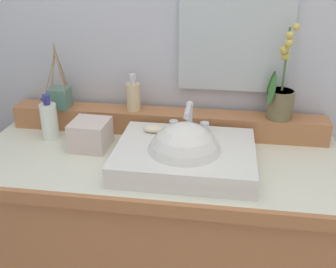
{
  "coord_description": "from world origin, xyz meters",
  "views": [
    {
      "loc": [
        0.21,
        -1.18,
        1.53
      ],
      "look_at": [
        0.04,
        -0.01,
        0.98
      ],
      "focal_mm": 41.73,
      "sensor_mm": 36.0,
      "label": 1
    }
  ],
  "objects_px": {
    "tissue_box": "(91,134)",
    "reed_diffuser": "(60,97)",
    "sink_basin": "(185,158)",
    "soap_bar": "(153,129)",
    "lotion_bottle": "(49,120)",
    "soap_dispenser": "(133,96)",
    "potted_plant": "(281,97)"
  },
  "relations": [
    {
      "from": "tissue_box",
      "to": "reed_diffuser",
      "type": "bearing_deg",
      "value": 138.21
    },
    {
      "from": "sink_basin",
      "to": "soap_bar",
      "type": "relative_size",
      "value": 6.52
    },
    {
      "from": "lotion_bottle",
      "to": "soap_bar",
      "type": "bearing_deg",
      "value": -5.01
    },
    {
      "from": "soap_dispenser",
      "to": "tissue_box",
      "type": "bearing_deg",
      "value": -126.27
    },
    {
      "from": "soap_dispenser",
      "to": "lotion_bottle",
      "type": "xyz_separation_m",
      "value": [
        -0.3,
        -0.11,
        -0.07
      ]
    },
    {
      "from": "reed_diffuser",
      "to": "tissue_box",
      "type": "height_order",
      "value": "reed_diffuser"
    },
    {
      "from": "sink_basin",
      "to": "lotion_bottle",
      "type": "bearing_deg",
      "value": 164.77
    },
    {
      "from": "potted_plant",
      "to": "lotion_bottle",
      "type": "xyz_separation_m",
      "value": [
        -0.85,
        -0.12,
        -0.1
      ]
    },
    {
      "from": "reed_diffuser",
      "to": "tissue_box",
      "type": "relative_size",
      "value": 1.97
    },
    {
      "from": "sink_basin",
      "to": "soap_dispenser",
      "type": "distance_m",
      "value": 0.36
    },
    {
      "from": "soap_bar",
      "to": "reed_diffuser",
      "type": "height_order",
      "value": "reed_diffuser"
    },
    {
      "from": "tissue_box",
      "to": "soap_bar",
      "type": "bearing_deg",
      "value": 4.41
    },
    {
      "from": "sink_basin",
      "to": "lotion_bottle",
      "type": "xyz_separation_m",
      "value": [
        -0.53,
        0.14,
        0.04
      ]
    },
    {
      "from": "reed_diffuser",
      "to": "soap_dispenser",
      "type": "bearing_deg",
      "value": 3.12
    },
    {
      "from": "lotion_bottle",
      "to": "tissue_box",
      "type": "height_order",
      "value": "lotion_bottle"
    },
    {
      "from": "tissue_box",
      "to": "soap_dispenser",
      "type": "bearing_deg",
      "value": 53.73
    },
    {
      "from": "potted_plant",
      "to": "tissue_box",
      "type": "height_order",
      "value": "potted_plant"
    },
    {
      "from": "soap_dispenser",
      "to": "tissue_box",
      "type": "height_order",
      "value": "soap_dispenser"
    },
    {
      "from": "soap_bar",
      "to": "tissue_box",
      "type": "bearing_deg",
      "value": -175.59
    },
    {
      "from": "lotion_bottle",
      "to": "tissue_box",
      "type": "bearing_deg",
      "value": -16.58
    },
    {
      "from": "soap_bar",
      "to": "sink_basin",
      "type": "bearing_deg",
      "value": -40.93
    },
    {
      "from": "sink_basin",
      "to": "tissue_box",
      "type": "xyz_separation_m",
      "value": [
        -0.35,
        0.09,
        0.02
      ]
    },
    {
      "from": "soap_dispenser",
      "to": "lotion_bottle",
      "type": "height_order",
      "value": "soap_dispenser"
    },
    {
      "from": "soap_dispenser",
      "to": "reed_diffuser",
      "type": "xyz_separation_m",
      "value": [
        -0.29,
        -0.02,
        -0.02
      ]
    },
    {
      "from": "sink_basin",
      "to": "potted_plant",
      "type": "relative_size",
      "value": 1.33
    },
    {
      "from": "reed_diffuser",
      "to": "lotion_bottle",
      "type": "bearing_deg",
      "value": -94.79
    },
    {
      "from": "soap_bar",
      "to": "tissue_box",
      "type": "distance_m",
      "value": 0.23
    },
    {
      "from": "sink_basin",
      "to": "potted_plant",
      "type": "distance_m",
      "value": 0.44
    },
    {
      "from": "soap_dispenser",
      "to": "sink_basin",
      "type": "bearing_deg",
      "value": -48.52
    },
    {
      "from": "soap_dispenser",
      "to": "lotion_bottle",
      "type": "relative_size",
      "value": 0.82
    },
    {
      "from": "sink_basin",
      "to": "tissue_box",
      "type": "bearing_deg",
      "value": 165.45
    },
    {
      "from": "potted_plant",
      "to": "sink_basin",
      "type": "bearing_deg",
      "value": -140.92
    }
  ]
}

